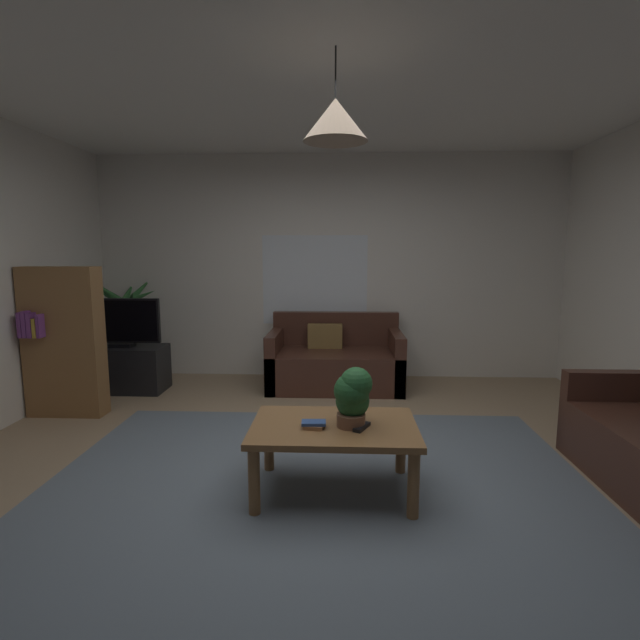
# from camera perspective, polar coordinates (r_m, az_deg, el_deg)

# --- Properties ---
(floor) EXTENTS (5.59, 5.43, 0.02)m
(floor) POSITION_cam_1_polar(r_m,az_deg,el_deg) (3.39, -0.23, -18.77)
(floor) COLOR #9E8466
(floor) RESTS_ON ground
(rug) EXTENTS (3.64, 2.99, 0.01)m
(rug) POSITION_cam_1_polar(r_m,az_deg,el_deg) (3.21, -0.42, -20.17)
(rug) COLOR slate
(rug) RESTS_ON ground
(wall_back) EXTENTS (5.71, 0.06, 2.68)m
(wall_back) POSITION_cam_1_polar(r_m,az_deg,el_deg) (5.77, 1.07, 6.37)
(wall_back) COLOR silver
(wall_back) RESTS_ON ground
(ceiling) EXTENTS (5.59, 5.43, 0.02)m
(ceiling) POSITION_cam_1_polar(r_m,az_deg,el_deg) (3.24, -0.27, 29.29)
(ceiling) COLOR white
(window_pane) EXTENTS (1.27, 0.01, 1.08)m
(window_pane) POSITION_cam_1_polar(r_m,az_deg,el_deg) (5.75, -0.64, 4.85)
(window_pane) COLOR white
(couch_under_window) EXTENTS (1.49, 0.85, 0.82)m
(couch_under_window) POSITION_cam_1_polar(r_m,az_deg,el_deg) (5.40, 1.83, -5.22)
(couch_under_window) COLOR #47281E
(couch_under_window) RESTS_ON ground
(coffee_table) EXTENTS (1.04, 0.69, 0.45)m
(coffee_table) POSITION_cam_1_polar(r_m,az_deg,el_deg) (3.07, 1.71, -13.72)
(coffee_table) COLOR olive
(coffee_table) RESTS_ON ground
(book_on_table_0) EXTENTS (0.13, 0.11, 0.02)m
(book_on_table_0) POSITION_cam_1_polar(r_m,az_deg,el_deg) (2.99, -0.73, -12.74)
(book_on_table_0) COLOR #99663F
(book_on_table_0) RESTS_ON coffee_table
(book_on_table_1) EXTENTS (0.15, 0.09, 0.02)m
(book_on_table_1) POSITION_cam_1_polar(r_m,az_deg,el_deg) (2.98, -0.77, -12.34)
(book_on_table_1) COLOR #2D4C8C
(book_on_table_1) RESTS_ON coffee_table
(remote_on_table_0) EXTENTS (0.07, 0.16, 0.02)m
(remote_on_table_0) POSITION_cam_1_polar(r_m,az_deg,el_deg) (3.07, 4.43, -12.19)
(remote_on_table_0) COLOR black
(remote_on_table_0) RESTS_ON coffee_table
(remote_on_table_1) EXTENTS (0.12, 0.17, 0.02)m
(remote_on_table_1) POSITION_cam_1_polar(r_m,az_deg,el_deg) (2.99, 5.08, -12.77)
(remote_on_table_1) COLOR black
(remote_on_table_1) RESTS_ON coffee_table
(potted_plant_on_table) EXTENTS (0.24, 0.24, 0.38)m
(potted_plant_on_table) POSITION_cam_1_polar(r_m,az_deg,el_deg) (2.97, 4.02, -8.96)
(potted_plant_on_table) COLOR brown
(potted_plant_on_table) RESTS_ON coffee_table
(tv_stand) EXTENTS (0.90, 0.44, 0.50)m
(tv_stand) POSITION_cam_1_polar(r_m,az_deg,el_deg) (5.68, -22.60, -5.45)
(tv_stand) COLOR black
(tv_stand) RESTS_ON ground
(tv) EXTENTS (0.86, 0.16, 0.53)m
(tv) POSITION_cam_1_polar(r_m,az_deg,el_deg) (5.56, -22.99, -0.23)
(tv) COLOR black
(tv) RESTS_ON tv_stand
(potted_palm_corner) EXTENTS (0.79, 0.87, 1.29)m
(potted_palm_corner) POSITION_cam_1_polar(r_m,az_deg,el_deg) (6.10, -22.40, -1.16)
(potted_palm_corner) COLOR beige
(potted_palm_corner) RESTS_ON ground
(bookshelf_corner) EXTENTS (0.70, 0.31, 1.40)m
(bookshelf_corner) POSITION_cam_1_polar(r_m,az_deg,el_deg) (4.99, -28.67, -2.31)
(bookshelf_corner) COLOR olive
(bookshelf_corner) RESTS_ON ground
(pendant_lamp) EXTENTS (0.38, 0.38, 0.52)m
(pendant_lamp) POSITION_cam_1_polar(r_m,az_deg,el_deg) (2.95, 1.88, 23.07)
(pendant_lamp) COLOR black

